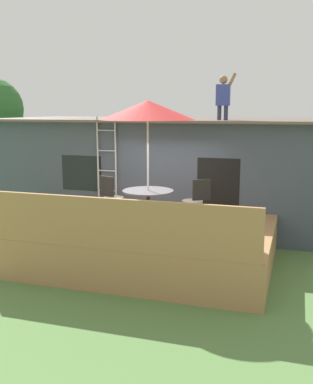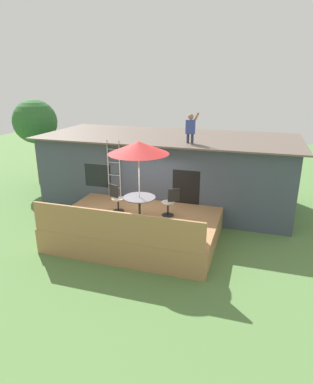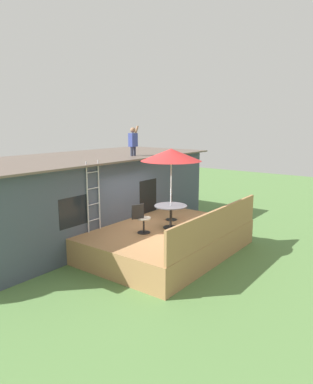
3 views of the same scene
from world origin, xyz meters
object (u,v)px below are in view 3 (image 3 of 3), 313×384
object	(u,v)px
step_ladder	(93,196)
patio_umbrella	(171,155)
patio_chair_left	(142,219)
person_figure	(133,139)
patio_table	(171,210)
patio_chair_right	(172,207)

from	to	relation	value
step_ladder	patio_umbrella	bearing A→B (deg)	-46.33
patio_chair_left	person_figure	bearing A→B (deg)	66.76
patio_table	patio_chair_right	bearing A→B (deg)	33.08
patio_chair_right	patio_chair_left	bearing A→B (deg)	-27.71
patio_table	person_figure	size ratio (longest dim) A/B	0.94
step_ladder	patio_chair_left	xyz separation A→B (m)	(0.68, -1.36, -0.64)
patio_table	person_figure	xyz separation A→B (m)	(1.09, 2.47, 2.13)
person_figure	patio_chair_left	bearing A→B (deg)	-134.89
patio_umbrella	patio_chair_right	world-z (taller)	patio_umbrella
patio_table	patio_umbrella	xyz separation A→B (m)	(-0.00, 0.00, 1.76)
person_figure	patio_umbrella	bearing A→B (deg)	-113.72
step_ladder	patio_chair_right	size ratio (longest dim) A/B	2.39
patio_chair_right	step_ladder	bearing A→B (deg)	-58.06
patio_table	patio_chair_right	xyz separation A→B (m)	(0.87, 0.57, -0.13)
patio_chair_left	patio_chair_right	size ratio (longest dim) A/B	1.00
step_ladder	patio_chair_left	world-z (taller)	step_ladder
patio_umbrella	patio_chair_left	size ratio (longest dim) A/B	2.76
patio_umbrella	person_figure	world-z (taller)	person_figure
person_figure	patio_chair_right	world-z (taller)	person_figure
patio_table	patio_chair_right	world-z (taller)	patio_chair_right
patio_umbrella	person_figure	xyz separation A→B (m)	(1.09, 2.47, 0.37)
patio_umbrella	patio_chair_left	bearing A→B (deg)	158.35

